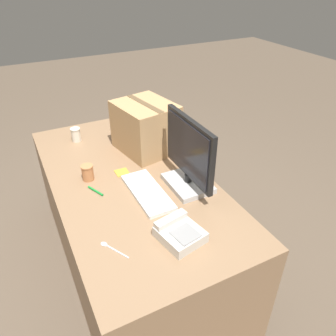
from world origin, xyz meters
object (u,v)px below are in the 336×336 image
(paper_cup_right, at_px, (88,173))
(pen_marker, at_px, (96,191))
(keyboard, at_px, (147,192))
(monitor, at_px, (189,159))
(cardboard_box, at_px, (146,127))
(sticky_note_pad, at_px, (122,172))
(desk_phone, at_px, (179,233))
(paper_cup_left, at_px, (76,135))
(spoon, at_px, (110,247))

(paper_cup_right, relative_size, pen_marker, 0.81)
(keyboard, distance_m, pen_marker, 0.30)
(monitor, xyz_separation_m, paper_cup_right, (-0.33, -0.51, -0.14))
(paper_cup_right, height_order, cardboard_box, cardboard_box)
(cardboard_box, bearing_deg, monitor, 4.19)
(monitor, distance_m, sticky_note_pad, 0.47)
(monitor, xyz_separation_m, cardboard_box, (-0.52, -0.04, -0.02))
(desk_phone, xyz_separation_m, cardboard_box, (-0.88, 0.21, 0.14))
(pen_marker, bearing_deg, paper_cup_right, -22.45)
(paper_cup_left, height_order, paper_cup_right, paper_cup_left)
(monitor, bearing_deg, spoon, -64.85)
(monitor, height_order, cardboard_box, monitor)
(desk_phone, distance_m, spoon, 0.33)
(spoon, bearing_deg, cardboard_box, -62.86)
(monitor, bearing_deg, paper_cup_right, -123.07)
(monitor, relative_size, desk_phone, 2.02)
(spoon, relative_size, sticky_note_pad, 1.95)
(cardboard_box, bearing_deg, paper_cup_right, -67.95)
(pen_marker, bearing_deg, monitor, -133.65)
(pen_marker, bearing_deg, sticky_note_pad, -82.93)
(cardboard_box, xyz_separation_m, sticky_note_pad, (0.21, -0.26, -0.17))
(paper_cup_left, bearing_deg, sticky_note_pad, 15.02)
(paper_cup_left, bearing_deg, paper_cup_right, -6.17)
(spoon, bearing_deg, paper_cup_right, -34.79)
(desk_phone, relative_size, sticky_note_pad, 2.90)
(paper_cup_left, bearing_deg, desk_phone, 9.29)
(desk_phone, distance_m, cardboard_box, 0.91)
(desk_phone, distance_m, paper_cup_right, 0.73)
(monitor, height_order, sticky_note_pad, monitor)
(paper_cup_left, height_order, spoon, paper_cup_left)
(cardboard_box, bearing_deg, sticky_note_pad, -51.01)
(desk_phone, xyz_separation_m, pen_marker, (-0.55, -0.26, -0.03))
(monitor, distance_m, spoon, 0.66)
(keyboard, distance_m, sticky_note_pad, 0.28)
(spoon, xyz_separation_m, sticky_note_pad, (-0.58, 0.27, 0.00))
(keyboard, height_order, desk_phone, desk_phone)
(cardboard_box, height_order, sticky_note_pad, cardboard_box)
(paper_cup_right, bearing_deg, keyboard, 41.74)
(spoon, bearing_deg, pen_marker, -36.86)
(paper_cup_left, height_order, pen_marker, paper_cup_left)
(keyboard, relative_size, desk_phone, 1.81)
(spoon, xyz_separation_m, pen_marker, (-0.46, 0.06, 0.00))
(desk_phone, xyz_separation_m, sticky_note_pad, (-0.67, -0.05, -0.03))
(keyboard, relative_size, sticky_note_pad, 5.25)
(monitor, bearing_deg, cardboard_box, -175.81)
(keyboard, bearing_deg, cardboard_box, 156.58)
(desk_phone, bearing_deg, sticky_note_pad, 173.11)
(paper_cup_left, relative_size, sticky_note_pad, 1.25)
(paper_cup_right, relative_size, sticky_note_pad, 1.22)
(spoon, height_order, pen_marker, pen_marker)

